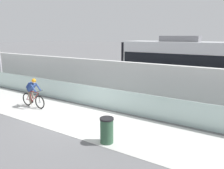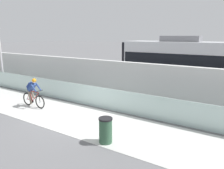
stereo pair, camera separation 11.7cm
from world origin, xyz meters
name	(u,v)px [view 2 (the right image)]	position (x,y,z in m)	size (l,w,h in m)	color
ground_plane	(73,117)	(0.00, 0.00, 0.00)	(200.00, 200.00, 0.00)	slate
bike_path_deck	(73,117)	(0.00, 0.00, 0.01)	(32.00, 3.20, 0.01)	silver
glass_parapet	(96,97)	(0.00, 1.85, 0.57)	(32.00, 0.05, 1.14)	#ADC6C1
concrete_barrier_wall	(113,80)	(0.00, 3.65, 1.18)	(32.00, 0.36, 2.36)	silver
tram_rail_near	(132,90)	(0.00, 6.13, 0.00)	(32.00, 0.08, 0.01)	#595654
tram_rail_far	(141,87)	(0.00, 7.57, 0.00)	(32.00, 0.08, 0.01)	#595654
tram	(212,69)	(4.96, 6.85, 1.89)	(11.06, 2.54, 3.81)	silver
cyclist_on_bike	(33,93)	(-2.87, 0.00, 0.80)	(1.77, 0.58, 1.61)	black
lamp_post_antenna	(0,43)	(-9.22, 2.15, 3.29)	(0.28, 0.28, 5.20)	gray
trash_bin	(106,130)	(2.79, -1.25, 0.48)	(0.51, 0.51, 0.96)	#33593F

